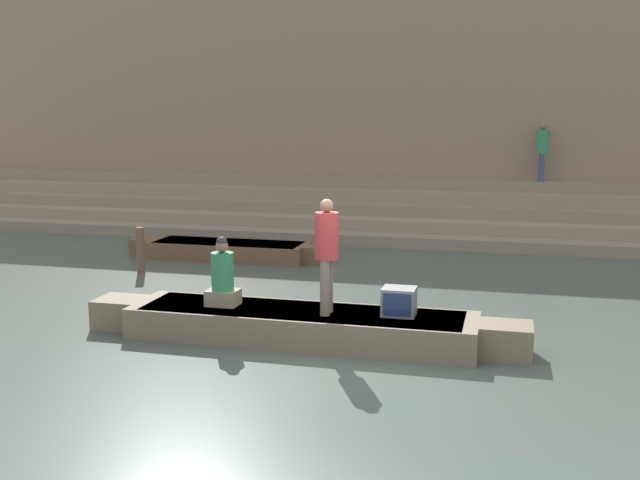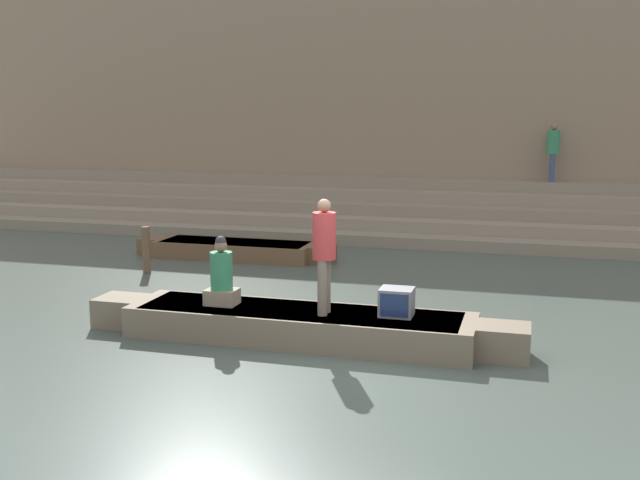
# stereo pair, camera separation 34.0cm
# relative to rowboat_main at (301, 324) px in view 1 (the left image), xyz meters

# --- Properties ---
(ground_plane) EXTENTS (120.00, 120.00, 0.00)m
(ground_plane) POSITION_rel_rowboat_main_xyz_m (1.09, -0.72, -0.25)
(ground_plane) COLOR #47544C
(ghat_steps) EXTENTS (36.00, 3.94, 1.52)m
(ghat_steps) POSITION_rel_rowboat_main_xyz_m (1.09, 10.58, 0.30)
(ghat_steps) COLOR gray
(ghat_steps) RESTS_ON ground
(back_wall) EXTENTS (34.20, 1.28, 7.40)m
(back_wall) POSITION_rel_rowboat_main_xyz_m (1.09, 12.62, 3.42)
(back_wall) COLOR #937A60
(back_wall) RESTS_ON ground
(rowboat_main) EXTENTS (6.91, 1.40, 0.48)m
(rowboat_main) POSITION_rel_rowboat_main_xyz_m (0.00, 0.00, 0.00)
(rowboat_main) COLOR #756651
(rowboat_main) RESTS_ON ground
(person_standing) EXTENTS (0.35, 0.35, 1.75)m
(person_standing) POSITION_rel_rowboat_main_xyz_m (0.43, -0.08, 1.23)
(person_standing) COLOR #756656
(person_standing) RESTS_ON rowboat_main
(person_rowing) EXTENTS (0.49, 0.39, 1.10)m
(person_rowing) POSITION_rel_rowboat_main_xyz_m (-1.28, 0.01, 0.66)
(person_rowing) COLOR gray
(person_rowing) RESTS_ON rowboat_main
(tv_set) EXTENTS (0.50, 0.43, 0.42)m
(tv_set) POSITION_rel_rowboat_main_xyz_m (1.50, 0.10, 0.43)
(tv_set) COLOR slate
(tv_set) RESTS_ON rowboat_main
(moored_boat_shore) EXTENTS (4.96, 1.22, 0.39)m
(moored_boat_shore) POSITION_rel_rowboat_main_xyz_m (-3.49, 5.92, -0.04)
(moored_boat_shore) COLOR brown
(moored_boat_shore) RESTS_ON ground
(mooring_post) EXTENTS (0.17, 0.17, 1.03)m
(mooring_post) POSITION_rel_rowboat_main_xyz_m (-4.68, 3.75, 0.26)
(mooring_post) COLOR brown
(mooring_post) RESTS_ON ground
(person_on_steps) EXTENTS (0.35, 0.35, 1.65)m
(person_on_steps) POSITION_rel_rowboat_main_xyz_m (3.90, 11.63, 2.21)
(person_on_steps) COLOR #3D4C75
(person_on_steps) RESTS_ON ghat_steps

